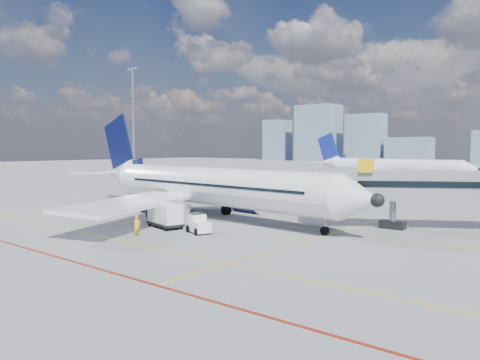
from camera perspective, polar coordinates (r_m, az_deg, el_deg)
The scene contains 10 objects.
ground at distance 43.67m, azimuth -10.07°, elevation -5.65°, with size 420.00×420.00×0.00m, color gray.
apron_markings at distance 41.75m, azimuth -14.70°, elevation -6.16°, with size 90.00×35.12×0.01m.
floodlight_mast_nw at distance 111.17m, azimuth -12.90°, elevation 7.15°, with size 3.20×0.61×25.45m.
distant_skyline at distance 226.48m, azimuth 23.76°, elevation 4.66°, with size 245.54×15.16×30.52m.
main_aircraft at distance 49.13m, azimuth -4.46°, elevation -0.75°, with size 39.97×34.79×11.67m.
second_aircraft at distance 98.67m, azimuth 17.55°, elevation 1.46°, with size 35.47×30.81×10.60m.
baggage_tug at distance 40.03m, azimuth -5.09°, elevation -5.32°, with size 2.76×2.24×1.68m.
cargo_dolly at distance 43.05m, azimuth -9.12°, elevation -4.15°, with size 4.33×2.67×2.21m.
belt_loader at distance 52.84m, azimuth -10.19°, elevation -3.38°, with size 5.26×1.77×2.12m.
ramp_worker at distance 39.04m, azimuth -12.42°, elevation -5.51°, with size 0.65×0.42×1.77m, color yellow.
Camera 1 is at (32.81, -27.89, 7.28)m, focal length 35.00 mm.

